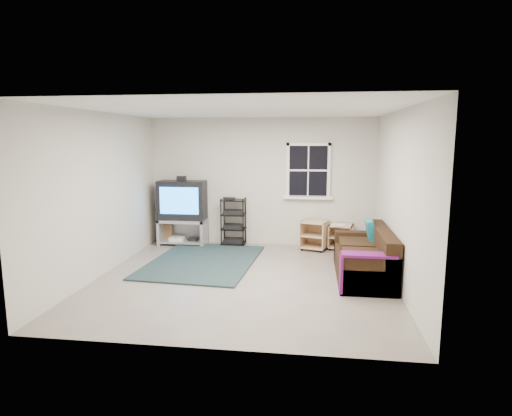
# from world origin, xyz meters

# --- Properties ---
(room) EXTENTS (4.60, 4.62, 4.60)m
(room) POSITION_xyz_m (0.95, 2.27, 1.48)
(room) COLOR gray
(room) RESTS_ON ground
(tv_unit) EXTENTS (0.97, 0.49, 1.43)m
(tv_unit) POSITION_xyz_m (-1.61, 2.03, 0.78)
(tv_unit) COLOR #9D9DA5
(tv_unit) RESTS_ON ground
(av_rack) EXTENTS (0.49, 0.36, 0.99)m
(av_rack) POSITION_xyz_m (-0.56, 2.10, 0.43)
(av_rack) COLOR black
(av_rack) RESTS_ON ground
(side_table_left) EXTENTS (0.60, 0.60, 0.57)m
(side_table_left) POSITION_xyz_m (1.11, 2.01, 0.31)
(side_table_left) COLOR #DAAF86
(side_table_left) RESTS_ON ground
(side_table_right) EXTENTS (0.53, 0.53, 0.52)m
(side_table_right) POSITION_xyz_m (1.62, 2.08, 0.29)
(side_table_right) COLOR #DAAF86
(side_table_right) RESTS_ON ground
(sofa) EXTENTS (0.82, 1.85, 0.84)m
(sofa) POSITION_xyz_m (1.90, 0.33, 0.30)
(sofa) COLOR black
(sofa) RESTS_ON ground
(shag_rug) EXTENTS (1.94, 2.57, 0.03)m
(shag_rug) POSITION_xyz_m (-0.87, 0.80, 0.01)
(shag_rug) COLOR black
(shag_rug) RESTS_ON ground
(paper_bag) EXTENTS (0.32, 0.24, 0.40)m
(paper_bag) POSITION_xyz_m (-2.04, 2.16, 0.20)
(paper_bag) COLOR #936842
(paper_bag) RESTS_ON ground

